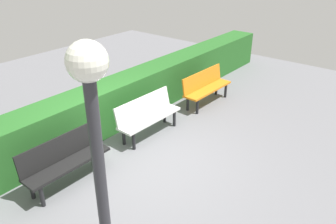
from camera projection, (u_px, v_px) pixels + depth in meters
ground_plane at (139, 163)px, 6.55m from camera, size 16.17×16.17×0.00m
bench_orange at (206, 86)px, 8.85m from camera, size 1.65×0.49×0.86m
bench_white at (147, 114)px, 7.37m from camera, size 1.63×0.51×0.86m
bench_black at (65, 159)px, 5.84m from camera, size 1.58×0.47×0.86m
hedge_row at (119, 101)px, 7.89m from camera, size 12.17×0.75×1.05m
lamp_post at (96, 138)px, 3.06m from camera, size 0.36×0.36×3.14m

